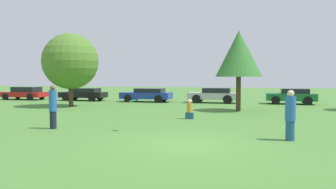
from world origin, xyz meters
The scene contains 12 objects.
ground_plane centered at (0.00, 0.00, 0.00)m, with size 120.00×120.00×0.00m, color #477A33.
person_thrower centered at (-6.16, 1.92, 0.95)m, with size 0.33×0.33×1.86m.
person_catcher centered at (3.39, 1.53, 0.88)m, with size 0.36×0.36×1.76m.
frisbee centered at (-2.62, 2.12, 1.25)m, with size 0.30×0.30×0.13m.
bystander_sitting centered at (-1.14, 6.76, 0.44)m, with size 0.40×0.34×1.04m.
tree_0 centered at (-11.08, 11.96, 3.35)m, with size 4.13×4.13×5.43m.
tree_1 centered at (1.17, 11.68, 3.70)m, with size 2.99×2.99×5.21m.
parked_car_red centered at (-19.41, 17.79, 0.66)m, with size 4.44×1.99×1.24m.
parked_car_black centered at (-13.21, 17.98, 0.64)m, with size 4.31×1.90×1.17m.
parked_car_blue centered at (-7.03, 17.91, 0.65)m, with size 4.47×2.05×1.20m.
parked_car_silver centered at (-1.14, 18.14, 0.69)m, with size 4.18×1.91×1.27m.
parked_car_green centered at (5.13, 18.40, 0.67)m, with size 3.91×1.99×1.26m.
Camera 1 is at (2.15, -11.01, 2.22)m, focal length 36.71 mm.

